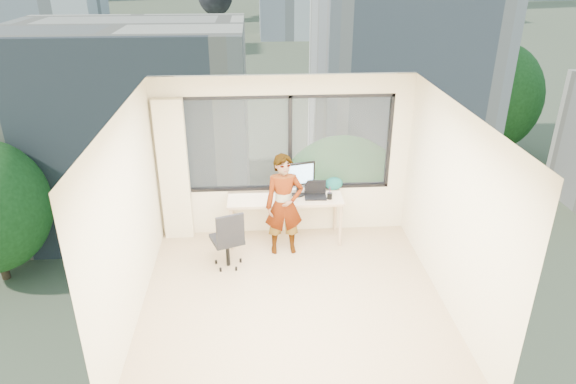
{
  "coord_description": "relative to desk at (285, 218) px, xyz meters",
  "views": [
    {
      "loc": [
        -0.45,
        -5.59,
        4.24
      ],
      "look_at": [
        0.0,
        1.0,
        1.15
      ],
      "focal_mm": 32.04,
      "sensor_mm": 36.0,
      "label": 1
    }
  ],
  "objects": [
    {
      "name": "window_wall",
      "position": [
        0.05,
        0.34,
        1.15
      ],
      "size": [
        3.3,
        0.16,
        1.55
      ],
      "primitive_type": null,
      "color": "black",
      "rests_on": "ground"
    },
    {
      "name": "tree_c",
      "position": [
        22.0,
        38.34,
        -9.38
      ],
      "size": [
        8.4,
        8.4,
        10.0
      ],
      "primitive_type": null,
      "color": "#1F4C19",
      "rests_on": "exterior_ground"
    },
    {
      "name": "laptop",
      "position": [
        0.47,
        -0.04,
        0.48
      ],
      "size": [
        0.36,
        0.38,
        0.22
      ],
      "primitive_type": null,
      "rotation": [
        0.0,
        0.0,
        -0.05
      ],
      "color": "black",
      "rests_on": "desk"
    },
    {
      "name": "game_console",
      "position": [
        0.25,
        0.25,
        0.41
      ],
      "size": [
        0.32,
        0.27,
        0.08
      ],
      "primitive_type": "cube",
      "rotation": [
        0.0,
        0.0,
        0.02
      ],
      "color": "white",
      "rests_on": "desk"
    },
    {
      "name": "curtain",
      "position": [
        -1.72,
        0.22,
        0.77
      ],
      "size": [
        0.45,
        0.14,
        2.3
      ],
      "primitive_type": "cube",
      "color": "#F4E8BE",
      "rests_on": "floor"
    },
    {
      "name": "wall_right",
      "position": [
        2.0,
        -1.66,
        0.93
      ],
      "size": [
        0.01,
        4.0,
        2.6
      ],
      "primitive_type": "cube",
      "color": "beige",
      "rests_on": "ground"
    },
    {
      "name": "cellphone",
      "position": [
        0.66,
        -0.1,
        0.38
      ],
      "size": [
        0.12,
        0.09,
        0.01
      ],
      "primitive_type": "cube",
      "rotation": [
        0.0,
        0.0,
        -0.38
      ],
      "color": "black",
      "rests_on": "desk"
    },
    {
      "name": "pen_cup",
      "position": [
        0.69,
        -0.1,
        0.42
      ],
      "size": [
        0.09,
        0.09,
        0.1
      ],
      "primitive_type": "cylinder",
      "rotation": [
        0.0,
        0.0,
        -0.18
      ],
      "color": "black",
      "rests_on": "desk"
    },
    {
      "name": "wall_front",
      "position": [
        0.0,
        -3.66,
        0.93
      ],
      "size": [
        4.0,
        0.01,
        2.6
      ],
      "primitive_type": "cube",
      "color": "beige",
      "rests_on": "ground"
    },
    {
      "name": "desk",
      "position": [
        0.0,
        0.0,
        0.0
      ],
      "size": [
        1.8,
        0.6,
        0.75
      ],
      "primitive_type": "cube",
      "color": "tan",
      "rests_on": "floor"
    },
    {
      "name": "handbag",
      "position": [
        0.8,
        0.23,
        0.48
      ],
      "size": [
        0.31,
        0.2,
        0.22
      ],
      "primitive_type": "ellipsoid",
      "rotation": [
        0.0,
        0.0,
        0.19
      ],
      "color": "#0D5051",
      "rests_on": "desk"
    },
    {
      "name": "chair",
      "position": [
        -0.9,
        -0.72,
        0.1
      ],
      "size": [
        0.62,
        0.62,
        0.94
      ],
      "primitive_type": null,
      "rotation": [
        0.0,
        0.0,
        0.36
      ],
      "color": "black",
      "rests_on": "floor"
    },
    {
      "name": "near_bldg_a",
      "position": [
        -9.0,
        28.34,
        -7.38
      ],
      "size": [
        16.0,
        12.0,
        14.0
      ],
      "primitive_type": "cube",
      "color": "beige",
      "rests_on": "exterior_ground"
    },
    {
      "name": "exterior_ground",
      "position": [
        0.0,
        118.34,
        -14.38
      ],
      "size": [
        400.0,
        400.0,
        0.04
      ],
      "primitive_type": "cube",
      "color": "#515B3D",
      "rests_on": "ground"
    },
    {
      "name": "person",
      "position": [
        -0.04,
        -0.36,
        0.42
      ],
      "size": [
        0.6,
        0.41,
        1.59
      ],
      "primitive_type": "imported",
      "rotation": [
        0.0,
        0.0,
        0.06
      ],
      "color": "#2D2D33",
      "rests_on": "floor"
    },
    {
      "name": "monitor",
      "position": [
        0.21,
        0.08,
        0.65
      ],
      "size": [
        0.56,
        0.25,
        0.55
      ],
      "primitive_type": null,
      "rotation": [
        0.0,
        0.0,
        0.26
      ],
      "color": "black",
      "rests_on": "desk"
    },
    {
      "name": "near_bldg_b",
      "position": [
        12.0,
        36.34,
        -6.38
      ],
      "size": [
        14.0,
        13.0,
        16.0
      ],
      "primitive_type": "cube",
      "color": "white",
      "rests_on": "exterior_ground"
    },
    {
      "name": "floor",
      "position": [
        0.0,
        -1.66,
        -0.38
      ],
      "size": [
        4.0,
        4.0,
        0.01
      ],
      "primitive_type": "cube",
      "color": "tan",
      "rests_on": "ground"
    },
    {
      "name": "ceiling",
      "position": [
        0.0,
        -1.66,
        2.23
      ],
      "size": [
        4.0,
        4.0,
        0.01
      ],
      "primitive_type": "cube",
      "color": "white",
      "rests_on": "ground"
    },
    {
      "name": "wall_left",
      "position": [
        -2.0,
        -1.66,
        0.93
      ],
      "size": [
        0.01,
        4.0,
        2.6
      ],
      "primitive_type": "cube",
      "color": "beige",
      "rests_on": "ground"
    },
    {
      "name": "tree_b",
      "position": [
        4.0,
        16.34,
        -9.88
      ],
      "size": [
        7.6,
        7.6,
        9.0
      ],
      "primitive_type": null,
      "color": "#1F4C19",
      "rests_on": "exterior_ground"
    }
  ]
}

